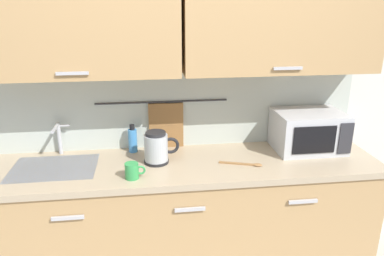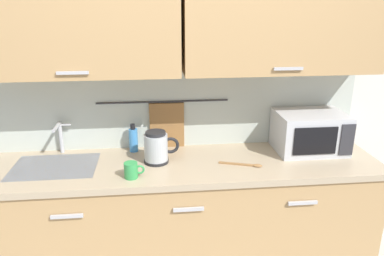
{
  "view_description": "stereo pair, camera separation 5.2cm",
  "coord_description": "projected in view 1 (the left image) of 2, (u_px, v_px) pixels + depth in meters",
  "views": [
    {
      "loc": [
        -0.23,
        -1.87,
        1.89
      ],
      "look_at": [
        0.06,
        0.33,
        1.12
      ],
      "focal_mm": 34.72,
      "sensor_mm": 36.0,
      "label": 1
    },
    {
      "loc": [
        -0.18,
        -1.88,
        1.89
      ],
      "look_at": [
        0.06,
        0.33,
        1.12
      ],
      "focal_mm": 34.72,
      "sensor_mm": 36.0,
      "label": 2
    }
  ],
  "objects": [
    {
      "name": "wooden_spoon",
      "position": [
        246.0,
        164.0,
        2.35
      ],
      "size": [
        0.27,
        0.11,
        0.01
      ],
      "color": "#9E7042",
      "rests_on": "counter_unit"
    },
    {
      "name": "mug_near_sink",
      "position": [
        132.0,
        171.0,
        2.16
      ],
      "size": [
        0.12,
        0.08,
        0.09
      ],
      "color": "green",
      "rests_on": "counter_unit"
    },
    {
      "name": "microwave",
      "position": [
        308.0,
        131.0,
        2.55
      ],
      "size": [
        0.46,
        0.35,
        0.27
      ],
      "color": "silver",
      "rests_on": "counter_unit"
    },
    {
      "name": "counter_unit",
      "position": [
        183.0,
        221.0,
        2.54
      ],
      "size": [
        2.53,
        0.64,
        0.9
      ],
      "color": "tan",
      "rests_on": "ground"
    },
    {
      "name": "dish_soap_bottle",
      "position": [
        133.0,
        140.0,
        2.53
      ],
      "size": [
        0.06,
        0.06,
        0.2
      ],
      "color": "#3F8CD8",
      "rests_on": "counter_unit"
    },
    {
      "name": "back_wall_assembly",
      "position": [
        179.0,
        60.0,
        2.4
      ],
      "size": [
        3.7,
        0.41,
        2.5
      ],
      "color": "silver",
      "rests_on": "ground"
    },
    {
      "name": "sink_faucet",
      "position": [
        58.0,
        135.0,
        2.46
      ],
      "size": [
        0.09,
        0.17,
        0.22
      ],
      "color": "#B2B5BA",
      "rests_on": "counter_unit"
    },
    {
      "name": "electric_kettle",
      "position": [
        157.0,
        148.0,
        2.35
      ],
      "size": [
        0.23,
        0.16,
        0.21
      ],
      "color": "black",
      "rests_on": "counter_unit"
    }
  ]
}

